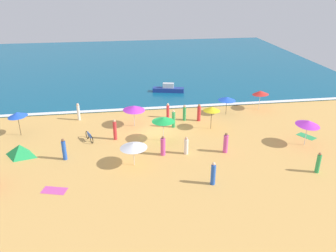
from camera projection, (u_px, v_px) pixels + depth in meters
The scene contains 28 objects.
ground_plane at pixel (155, 133), 32.19m from camera, with size 60.00×60.00×0.00m, color #E0A856.
ocean_water at pixel (137, 63), 57.51m from camera, with size 60.00×44.00×0.10m, color #0F567A.
wave_breaker_foam at pixel (149, 108), 37.85m from camera, with size 57.00×0.70×0.01m, color white.
beach_umbrella_0 at pixel (133, 145), 25.96m from camera, with size 2.55×2.55×1.94m.
beach_umbrella_2 at pixel (163, 119), 29.79m from camera, with size 2.74×2.74×2.24m.
beach_umbrella_3 at pixel (17, 114), 30.83m from camera, with size 1.98×1.95×2.34m.
beach_umbrella_4 at pixel (134, 108), 32.85m from camera, with size 3.03×3.03×2.17m.
beach_umbrella_5 at pixel (308, 123), 28.99m from camera, with size 2.91×2.91×2.41m.
beach_umbrella_6 at pixel (227, 99), 35.79m from camera, with size 2.59×2.59×1.95m.
beach_umbrella_7 at pixel (260, 93), 37.07m from camera, with size 2.51×2.50×2.21m.
beach_umbrella_8 at pixel (212, 109), 32.18m from camera, with size 1.81×1.81×2.26m.
beach_tent at pixel (20, 150), 27.79m from camera, with size 2.53×2.20×1.04m.
parked_bicycle at pixel (89, 137), 30.48m from camera, with size 0.79×1.69×0.76m.
beachgoer_0 at pixel (174, 119), 33.02m from camera, with size 0.39×0.39×1.76m.
beachgoer_1 at pixel (184, 113), 34.61m from camera, with size 0.39×0.39×1.67m.
beachgoer_2 at pixel (186, 146), 28.07m from camera, with size 0.42×0.42×1.53m.
beachgoer_3 at pixel (163, 146), 27.87m from camera, with size 0.53×0.53×1.70m.
beachgoer_4 at pixel (318, 163), 25.36m from camera, with size 0.40×0.40×1.67m.
beachgoer_5 at pixel (78, 112), 34.64m from camera, with size 0.32×0.32×1.81m.
beachgoer_6 at pixel (213, 174), 23.88m from camera, with size 0.37×0.37×1.77m.
beachgoer_7 at pixel (115, 130), 30.49m from camera, with size 0.36×0.36×1.92m.
beachgoer_8 at pixel (199, 113), 34.50m from camera, with size 0.50×0.50×1.79m.
beachgoer_9 at pixel (64, 150), 27.14m from camera, with size 0.41×0.41×1.84m.
beachgoer_10 at pixel (168, 111), 35.29m from camera, with size 0.31×0.31×1.58m.
beachgoer_11 at pixel (226, 143), 28.29m from camera, with size 0.54×0.54×1.76m.
beach_towel_0 at pixel (54, 190), 23.48m from camera, with size 1.86×1.31×0.01m.
beach_towel_1 at pixel (306, 136), 31.41m from camera, with size 1.57×1.86×0.01m.
small_boat_0 at pixel (168, 89), 43.03m from camera, with size 4.02×1.79×1.14m.
Camera 1 is at (-3.12, -29.06, 13.54)m, focal length 36.47 mm.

